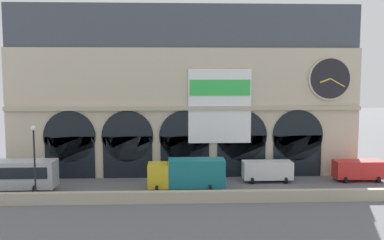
# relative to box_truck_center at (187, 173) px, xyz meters

# --- Properties ---
(ground_plane) EXTENTS (200.00, 200.00, 0.00)m
(ground_plane) POSITION_rel_box_truck_center_xyz_m (-0.11, 0.53, -1.70)
(ground_plane) COLOR slate
(quay_parapet_wall) EXTENTS (90.00, 0.70, 1.06)m
(quay_parapet_wall) POSITION_rel_box_truck_center_xyz_m (-0.11, -4.07, -1.17)
(quay_parapet_wall) COLOR #B2A891
(quay_parapet_wall) RESTS_ON ground
(station_building) EXTENTS (38.89, 4.59, 19.02)m
(station_building) POSITION_rel_box_truck_center_xyz_m (-0.06, 7.63, 7.44)
(station_building) COLOR beige
(station_building) RESTS_ON ground
(box_truck_center) EXTENTS (7.50, 2.91, 3.12)m
(box_truck_center) POSITION_rel_box_truck_center_xyz_m (0.00, 0.00, 0.00)
(box_truck_center) COLOR gold
(box_truck_center) RESTS_ON ground
(van_mideast) EXTENTS (5.20, 2.48, 2.20)m
(van_mideast) POSITION_rel_box_truck_center_xyz_m (8.60, 3.17, -0.45)
(van_mideast) COLOR white
(van_mideast) RESTS_ON ground
(van_east) EXTENTS (5.20, 2.48, 2.20)m
(van_east) POSITION_rel_box_truck_center_xyz_m (18.44, 3.11, -0.45)
(van_east) COLOR red
(van_east) RESTS_ON ground
(street_lamp_quayside) EXTENTS (0.44, 0.44, 6.90)m
(street_lamp_quayside) POSITION_rel_box_truck_center_xyz_m (-13.69, -3.27, 2.71)
(street_lamp_quayside) COLOR black
(street_lamp_quayside) RESTS_ON ground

